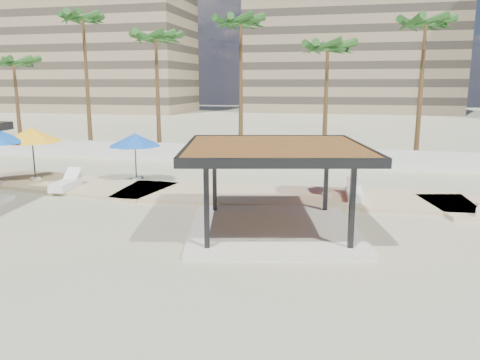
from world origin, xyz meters
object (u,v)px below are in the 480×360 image
object	(u,v)px
pavilion_central	(274,180)
lounger_c	(355,193)
umbrella_c	(329,151)
lounger_a	(66,184)

from	to	relation	value
pavilion_central	lounger_c	distance (m)	6.03
umbrella_c	lounger_a	bearing A→B (deg)	-173.50
pavilion_central	umbrella_c	bearing A→B (deg)	59.77
pavilion_central	lounger_c	xyz separation A→B (m)	(2.83, 5.10, -1.50)
umbrella_c	lounger_a	size ratio (longest dim) A/B	1.25
umbrella_c	lounger_a	xyz separation A→B (m)	(-12.54, -1.43, -1.84)
pavilion_central	lounger_c	bearing A→B (deg)	47.68
pavilion_central	lounger_a	bearing A→B (deg)	147.35
lounger_a	lounger_c	world-z (taller)	lounger_a
pavilion_central	umbrella_c	xyz separation A→B (m)	(1.61, 5.27, 0.35)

